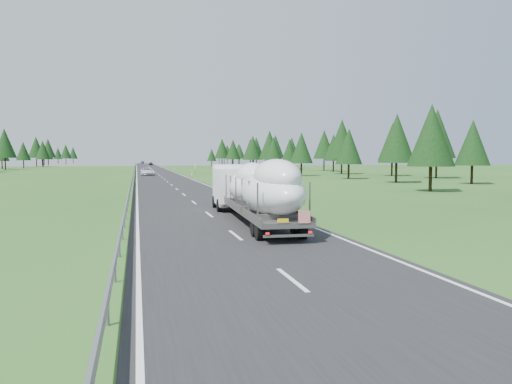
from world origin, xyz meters
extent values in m
plane|color=#264F1A|center=(0.00, 0.00, 0.00)|extent=(400.00, 400.00, 0.00)
cube|color=black|center=(0.00, 100.00, 0.01)|extent=(10.00, 400.00, 0.02)
cube|color=slate|center=(-5.30, 100.00, 0.60)|extent=(0.08, 400.00, 0.32)
cylinder|color=slate|center=(-5.30, 0.00, 0.30)|extent=(0.10, 0.10, 0.60)
cube|color=silver|center=(6.50, 30.00, 0.50)|extent=(0.12, 0.07, 1.00)
cube|color=black|center=(6.50, 30.00, 0.82)|extent=(0.13, 0.08, 0.12)
cube|color=silver|center=(6.50, 80.00, 0.50)|extent=(0.12, 0.07, 1.00)
cube|color=black|center=(6.50, 80.00, 0.82)|extent=(0.13, 0.08, 0.12)
cube|color=silver|center=(6.50, 130.00, 0.50)|extent=(0.12, 0.07, 1.00)
cube|color=black|center=(6.50, 130.00, 0.82)|extent=(0.13, 0.08, 0.12)
cube|color=silver|center=(6.50, 180.00, 0.50)|extent=(0.12, 0.07, 1.00)
cube|color=black|center=(6.50, 180.00, 0.82)|extent=(0.13, 0.08, 0.12)
cube|color=silver|center=(6.50, 230.00, 0.50)|extent=(0.12, 0.07, 1.00)
cube|color=black|center=(6.50, 230.00, 0.82)|extent=(0.13, 0.08, 0.12)
cube|color=silver|center=(6.50, 280.00, 0.50)|extent=(0.12, 0.07, 1.00)
cube|color=black|center=(6.50, 280.00, 0.82)|extent=(0.13, 0.08, 0.12)
cube|color=silver|center=(6.50, 330.00, 0.50)|extent=(0.12, 0.07, 1.00)
cube|color=black|center=(6.50, 330.00, 0.82)|extent=(0.13, 0.08, 0.12)
cylinder|color=slate|center=(7.20, 80.00, 1.00)|extent=(0.08, 0.08, 2.00)
cube|color=silver|center=(7.20, 80.00, 2.00)|extent=(0.05, 0.90, 1.20)
cylinder|color=black|center=(41.51, 37.92, 1.55)|extent=(0.36, 0.36, 3.10)
cone|color=black|center=(41.51, 37.92, 5.85)|extent=(4.82, 4.82, 6.45)
cylinder|color=black|center=(48.03, 56.45, 2.12)|extent=(0.36, 0.36, 4.24)
cone|color=black|center=(48.03, 56.45, 8.00)|extent=(6.59, 6.59, 8.83)
cylinder|color=black|center=(45.95, 68.73, 1.84)|extent=(0.36, 0.36, 3.67)
cone|color=black|center=(45.95, 68.73, 6.93)|extent=(5.71, 5.71, 7.65)
cylinder|color=black|center=(40.42, 81.48, 2.10)|extent=(0.36, 0.36, 4.20)
cone|color=black|center=(40.42, 81.48, 7.93)|extent=(6.53, 6.53, 8.75)
cylinder|color=black|center=(45.41, 98.51, 1.67)|extent=(0.36, 0.36, 3.35)
cone|color=black|center=(45.41, 98.51, 6.32)|extent=(5.20, 5.20, 6.97)
cylinder|color=black|center=(47.51, 110.60, 1.97)|extent=(0.36, 0.36, 3.95)
cone|color=black|center=(47.51, 110.60, 7.46)|extent=(6.14, 6.14, 8.23)
cylinder|color=black|center=(40.92, 122.39, 1.61)|extent=(0.36, 0.36, 3.22)
cone|color=black|center=(40.92, 122.39, 6.08)|extent=(5.01, 5.01, 6.71)
cylinder|color=black|center=(46.81, 138.95, 1.81)|extent=(0.36, 0.36, 3.62)
cone|color=black|center=(46.81, 138.95, 6.83)|extent=(5.63, 5.63, 7.54)
cylinder|color=black|center=(44.92, 152.64, 2.05)|extent=(0.36, 0.36, 4.10)
cone|color=black|center=(44.92, 152.64, 7.75)|extent=(6.38, 6.38, 8.55)
cylinder|color=black|center=(40.80, 165.41, 1.66)|extent=(0.36, 0.36, 3.31)
cone|color=black|center=(40.80, 165.41, 6.26)|extent=(5.15, 5.15, 6.90)
cylinder|color=black|center=(44.86, 182.38, 2.10)|extent=(0.36, 0.36, 4.20)
cone|color=black|center=(44.86, 182.38, 7.94)|extent=(6.54, 6.54, 8.75)
cylinder|color=black|center=(46.39, 193.85, 1.57)|extent=(0.36, 0.36, 3.14)
cone|color=black|center=(46.39, 193.85, 5.92)|extent=(4.88, 4.88, 6.53)
cylinder|color=black|center=(39.00, 206.46, 1.68)|extent=(0.36, 0.36, 3.35)
cone|color=black|center=(39.00, 206.46, 6.33)|extent=(5.21, 5.21, 6.98)
cylinder|color=black|center=(46.38, 224.82, 1.78)|extent=(0.36, 0.36, 3.55)
cone|color=black|center=(46.38, 224.82, 6.71)|extent=(5.52, 5.52, 7.40)
cylinder|color=black|center=(47.47, 233.29, 1.84)|extent=(0.36, 0.36, 3.67)
cone|color=black|center=(47.47, 233.29, 6.94)|extent=(5.71, 5.71, 7.65)
cylinder|color=black|center=(42.43, 247.85, 1.94)|extent=(0.36, 0.36, 3.88)
cone|color=black|center=(42.43, 247.85, 7.33)|extent=(6.04, 6.04, 8.09)
cylinder|color=black|center=(47.33, 265.82, 1.92)|extent=(0.36, 0.36, 3.85)
cone|color=black|center=(47.33, 265.82, 7.27)|extent=(5.98, 5.98, 8.01)
cylinder|color=black|center=(46.61, 280.07, 1.96)|extent=(0.36, 0.36, 3.92)
cone|color=black|center=(46.61, 280.07, 7.41)|extent=(6.10, 6.10, 8.17)
cylinder|color=black|center=(47.29, 294.54, 1.83)|extent=(0.36, 0.36, 3.66)
cone|color=black|center=(47.29, 294.54, 6.92)|extent=(5.70, 5.70, 7.63)
cylinder|color=black|center=(26.93, 25.47, 1.64)|extent=(0.36, 0.36, 3.29)
cone|color=black|center=(26.93, 25.47, 6.21)|extent=(5.11, 5.11, 6.84)
cylinder|color=black|center=(32.97, 43.76, 1.75)|extent=(0.36, 0.36, 3.49)
cone|color=black|center=(32.97, 43.76, 6.59)|extent=(5.43, 5.43, 7.27)
cylinder|color=black|center=(31.51, 57.59, 1.50)|extent=(0.36, 0.36, 3.00)
cone|color=black|center=(31.51, 57.59, 5.68)|extent=(4.67, 4.67, 6.26)
cylinder|color=black|center=(28.03, 73.11, 1.51)|extent=(0.36, 0.36, 3.02)
cone|color=black|center=(28.03, 73.11, 5.71)|extent=(4.70, 4.70, 6.29)
cylinder|color=black|center=(28.18, 94.80, 1.50)|extent=(0.36, 0.36, 3.00)
cone|color=black|center=(28.18, 94.80, 5.66)|extent=(4.66, 4.66, 6.24)
cylinder|color=black|center=(30.21, 106.10, 1.87)|extent=(0.36, 0.36, 3.74)
cone|color=black|center=(30.21, 106.10, 7.07)|extent=(5.82, 5.82, 7.80)
cylinder|color=black|center=(29.63, 123.51, 1.76)|extent=(0.36, 0.36, 3.52)
cone|color=black|center=(29.63, 123.51, 6.65)|extent=(5.47, 5.47, 7.33)
cylinder|color=black|center=(32.93, 141.44, 1.71)|extent=(0.36, 0.36, 3.42)
cone|color=black|center=(32.93, 141.44, 6.46)|extent=(5.32, 5.32, 7.13)
cylinder|color=black|center=(30.35, 158.98, 1.78)|extent=(0.36, 0.36, 3.56)
cone|color=black|center=(30.35, 158.98, 6.73)|extent=(5.54, 5.54, 7.42)
cylinder|color=black|center=(28.68, 173.62, 1.93)|extent=(0.36, 0.36, 3.86)
cone|color=black|center=(28.68, 173.62, 7.29)|extent=(6.01, 6.01, 8.04)
cylinder|color=black|center=(26.25, 185.32, 1.28)|extent=(0.36, 0.36, 2.55)
cone|color=black|center=(26.25, 185.32, 4.82)|extent=(3.97, 3.97, 5.32)
cylinder|color=black|center=(-42.76, 138.95, 2.12)|extent=(0.36, 0.36, 4.23)
cone|color=black|center=(-42.76, 138.95, 7.99)|extent=(6.58, 6.58, 8.82)
cylinder|color=black|center=(-46.94, 152.64, 1.49)|extent=(0.36, 0.36, 2.97)
cone|color=black|center=(-46.94, 152.64, 5.62)|extent=(4.62, 4.62, 6.19)
cylinder|color=black|center=(-43.05, 165.41, 1.58)|extent=(0.36, 0.36, 3.17)
cone|color=black|center=(-43.05, 165.41, 5.98)|extent=(4.93, 4.93, 6.60)
cylinder|color=black|center=(-39.56, 182.38, 1.75)|extent=(0.36, 0.36, 3.50)
cone|color=black|center=(-39.56, 182.38, 6.62)|extent=(5.45, 5.45, 7.30)
cylinder|color=black|center=(-44.01, 193.85, 2.08)|extent=(0.36, 0.36, 4.15)
cone|color=black|center=(-44.01, 193.85, 7.85)|extent=(6.46, 6.46, 8.65)
cylinder|color=black|center=(-43.97, 206.46, 1.72)|extent=(0.36, 0.36, 3.43)
cone|color=black|center=(-43.97, 206.46, 6.49)|extent=(5.34, 5.34, 7.15)
cylinder|color=black|center=(-44.47, 224.82, 2.12)|extent=(0.36, 0.36, 4.25)
cone|color=black|center=(-44.47, 224.82, 8.02)|extent=(6.60, 6.60, 8.85)
cylinder|color=black|center=(-47.70, 233.29, 1.74)|extent=(0.36, 0.36, 3.49)
cone|color=black|center=(-47.70, 233.29, 6.59)|extent=(5.43, 5.43, 7.27)
cylinder|color=black|center=(-48.26, 247.85, 1.59)|extent=(0.36, 0.36, 3.18)
cone|color=black|center=(-48.26, 247.85, 6.01)|extent=(4.95, 4.95, 6.63)
cylinder|color=black|center=(-42.05, 265.82, 1.86)|extent=(0.36, 0.36, 3.72)
cone|color=black|center=(-42.05, 265.82, 7.04)|extent=(5.79, 5.79, 7.76)
cylinder|color=black|center=(-48.11, 280.07, 1.60)|extent=(0.36, 0.36, 3.20)
cone|color=black|center=(-48.11, 280.07, 6.04)|extent=(4.97, 4.97, 6.66)
cylinder|color=black|center=(-41.66, 294.54, 1.70)|extent=(0.36, 0.36, 3.40)
cone|color=black|center=(-41.66, 294.54, 6.42)|extent=(5.29, 5.29, 7.08)
cube|color=white|center=(2.02, 11.71, 1.71)|extent=(2.46, 4.60, 2.52)
cube|color=black|center=(2.02, 14.01, 2.16)|extent=(2.07, 0.17, 1.26)
cube|color=white|center=(2.02, 13.69, 3.11)|extent=(2.30, 1.18, 0.27)
cube|color=#635F5D|center=(2.02, 10.81, 0.50)|extent=(2.37, 2.80, 0.23)
cylinder|color=black|center=(0.98, 13.33, 0.45)|extent=(0.36, 0.91, 0.90)
cylinder|color=black|center=(3.05, 13.33, 0.45)|extent=(0.36, 0.91, 0.90)
cylinder|color=black|center=(0.98, 10.45, 0.45)|extent=(0.36, 0.91, 0.90)
cylinder|color=black|center=(3.05, 10.45, 0.45)|extent=(0.36, 0.91, 0.90)
cube|color=#635F5D|center=(2.02, 3.16, 0.83)|extent=(3.01, 12.70, 0.23)
cube|color=#635F5D|center=(0.82, 3.16, 1.05)|extent=(0.64, 12.59, 0.22)
cube|color=#635F5D|center=(3.22, 3.16, 1.05)|extent=(0.64, 12.59, 0.22)
cube|color=#635F5D|center=(0.82, -2.24, 1.80)|extent=(0.07, 0.07, 1.71)
cube|color=#635F5D|center=(3.22, -2.24, 1.80)|extent=(0.07, 0.07, 1.71)
cube|color=#635F5D|center=(0.82, -0.08, 1.80)|extent=(0.07, 0.07, 1.71)
cube|color=#635F5D|center=(3.22, -0.08, 1.80)|extent=(0.07, 0.07, 1.71)
cube|color=#635F5D|center=(0.82, 2.08, 1.80)|extent=(0.07, 0.07, 1.71)
cube|color=#635F5D|center=(3.22, 2.08, 1.80)|extent=(0.07, 0.07, 1.71)
cube|color=#635F5D|center=(0.82, 4.24, 1.80)|extent=(0.07, 0.07, 1.71)
cube|color=#635F5D|center=(3.22, 4.24, 1.80)|extent=(0.07, 0.07, 1.71)
cube|color=#635F5D|center=(0.82, 6.40, 1.80)|extent=(0.07, 0.07, 1.71)
cube|color=#635F5D|center=(3.22, 6.40, 1.80)|extent=(0.07, 0.07, 1.71)
cube|color=#635F5D|center=(0.82, 8.56, 1.80)|extent=(0.07, 0.07, 1.71)
cube|color=#635F5D|center=(3.22, 8.56, 1.80)|extent=(0.07, 0.07, 1.71)
cylinder|color=black|center=(1.03, -1.70, 0.45)|extent=(0.40, 0.92, 0.90)
cylinder|color=black|center=(3.01, -1.70, 0.45)|extent=(0.40, 0.92, 0.90)
cylinder|color=black|center=(1.03, -0.62, 0.45)|extent=(0.40, 0.92, 0.90)
cylinder|color=black|center=(3.01, -0.62, 0.45)|extent=(0.40, 0.92, 0.90)
cube|color=#635F5D|center=(2.02, -3.10, 0.41)|extent=(2.25, 0.21, 0.11)
cube|color=red|center=(2.69, -3.16, 1.22)|extent=(0.54, 0.06, 0.54)
cube|color=yellow|center=(1.75, -3.16, 1.08)|extent=(0.50, 0.06, 0.16)
cube|color=red|center=(1.07, -3.16, 0.54)|extent=(0.16, 0.06, 0.09)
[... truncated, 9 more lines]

